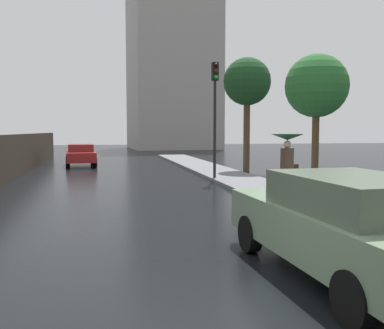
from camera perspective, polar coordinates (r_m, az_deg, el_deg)
ground at (r=5.34m, az=-6.38°, el=-19.01°), size 120.00×120.00×0.00m
car_red_near_kerb at (r=26.45m, az=-14.59°, el=1.27°), size 1.96×4.14×1.31m
car_green_far_ahead at (r=6.58m, az=19.75°, el=-7.44°), size 2.02×4.63×1.51m
pedestrian_with_umbrella_far at (r=12.84m, az=12.57°, el=1.94°), size 0.96×0.96×1.89m
traffic_light at (r=18.16m, az=3.08°, el=8.69°), size 0.26×0.39×4.82m
street_tree_near at (r=22.33m, az=7.34°, el=10.70°), size 2.42×2.42×5.82m
street_tree_far at (r=15.72m, az=16.24°, el=9.88°), size 2.19×2.19×4.77m
distant_tower at (r=51.64m, az=-2.67°, el=13.10°), size 10.16×10.86×24.84m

